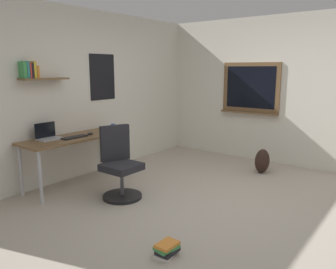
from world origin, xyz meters
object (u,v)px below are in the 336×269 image
object	(u,v)px
laptop	(48,135)
office_chair	(120,167)
coffee_mug	(113,127)
book_stack_on_floor	(167,249)
computer_mouse	(90,134)
backpack	(262,161)
desk	(76,141)
keyboard	(75,137)

from	to	relation	value
laptop	office_chair	bearing A→B (deg)	-67.47
office_chair	laptop	bearing A→B (deg)	112.53
coffee_mug	book_stack_on_floor	xyz separation A→B (m)	(-1.45, -2.20, -0.71)
computer_mouse	backpack	bearing A→B (deg)	-42.76
office_chair	coffee_mug	bearing A→B (deg)	50.58
coffee_mug	backpack	world-z (taller)	coffee_mug
desk	office_chair	distance (m)	0.87
office_chair	book_stack_on_floor	bearing A→B (deg)	-119.26
laptop	backpack	xyz separation A→B (m)	(2.57, -2.07, -0.59)
backpack	laptop	bearing A→B (deg)	141.15
keyboard	computer_mouse	xyz separation A→B (m)	(0.28, 0.00, 0.01)
laptop	computer_mouse	xyz separation A→B (m)	(0.56, -0.21, -0.04)
keyboard	computer_mouse	size ratio (longest dim) A/B	3.56
keyboard	computer_mouse	distance (m)	0.28
computer_mouse	laptop	bearing A→B (deg)	159.21
laptop	book_stack_on_floor	bearing A→B (deg)	-98.99
office_chair	backpack	xyz separation A→B (m)	(2.17, -1.10, -0.21)
keyboard	backpack	world-z (taller)	keyboard
desk	keyboard	xyz separation A→B (m)	(-0.08, -0.07, 0.08)
coffee_mug	desk	bearing A→B (deg)	178.18
computer_mouse	book_stack_on_floor	bearing A→B (deg)	-113.53
desk	book_stack_on_floor	xyz separation A→B (m)	(-0.74, -2.23, -0.59)
coffee_mug	backpack	distance (m)	2.50
computer_mouse	coffee_mug	bearing A→B (deg)	5.61
office_chair	desk	bearing A→B (deg)	92.81
coffee_mug	backpack	bearing A→B (deg)	-51.82
desk	laptop	world-z (taller)	laptop
laptop	computer_mouse	bearing A→B (deg)	-20.79
backpack	book_stack_on_floor	xyz separation A→B (m)	(-2.95, -0.29, -0.13)
office_chair	book_stack_on_floor	distance (m)	1.63
laptop	computer_mouse	distance (m)	0.60
book_stack_on_floor	laptop	bearing A→B (deg)	81.01
desk	laptop	distance (m)	0.41
laptop	coffee_mug	distance (m)	1.08
desk	keyboard	size ratio (longest dim) A/B	4.37
backpack	book_stack_on_floor	world-z (taller)	backpack
backpack	office_chair	bearing A→B (deg)	153.16
desk	backpack	world-z (taller)	desk
book_stack_on_floor	desk	bearing A→B (deg)	71.65
computer_mouse	coffee_mug	size ratio (longest dim) A/B	1.13
book_stack_on_floor	keyboard	bearing A→B (deg)	73.02
coffee_mug	office_chair	bearing A→B (deg)	-129.42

